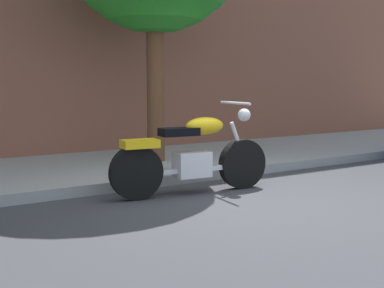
% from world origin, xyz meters
% --- Properties ---
extents(ground_plane, '(60.00, 60.00, 0.00)m').
position_xyz_m(ground_plane, '(0.00, 0.00, 0.00)').
color(ground_plane, '#38383D').
extents(sidewalk, '(19.44, 2.90, 0.14)m').
position_xyz_m(sidewalk, '(0.00, 2.69, 0.07)').
color(sidewalk, '#989898').
rests_on(sidewalk, ground).
extents(motorcycle, '(2.16, 0.70, 1.16)m').
position_xyz_m(motorcycle, '(-0.24, 0.68, 0.46)').
color(motorcycle, black).
rests_on(motorcycle, ground).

